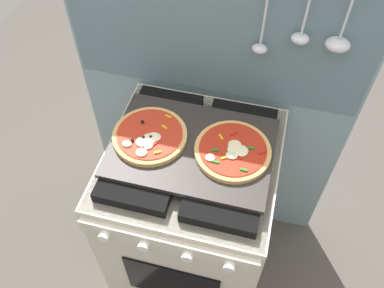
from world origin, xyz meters
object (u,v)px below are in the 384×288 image
(baking_tray, at_px, (192,147))
(pizza_left, at_px, (150,136))
(stove, at_px, (192,215))
(pizza_right, at_px, (233,151))

(baking_tray, distance_m, pizza_left, 0.15)
(stove, height_order, pizza_left, pizza_left)
(pizza_left, height_order, pizza_right, pizza_left)
(pizza_left, relative_size, pizza_right, 1.00)
(stove, distance_m, pizza_left, 0.50)
(pizza_left, bearing_deg, pizza_right, 1.61)
(stove, distance_m, baking_tray, 0.46)
(stove, height_order, pizza_right, pizza_right)
(baking_tray, bearing_deg, pizza_right, 2.25)
(baking_tray, relative_size, pizza_right, 2.14)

